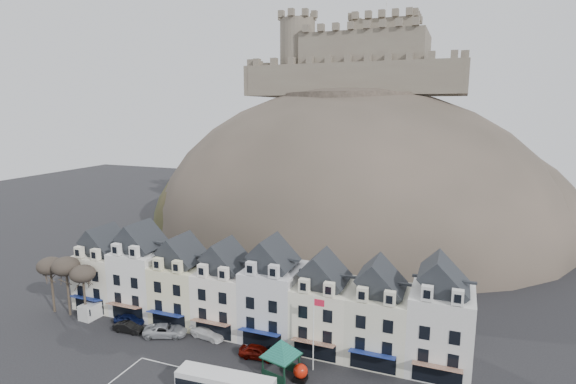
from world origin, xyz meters
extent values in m
cube|color=white|center=(-23.80, 16.00, 4.00)|extent=(6.80, 8.00, 8.00)
cube|color=black|center=(-23.80, 16.00, 9.20)|extent=(6.80, 5.76, 2.80)
cube|color=white|center=(-25.30, 12.40, 8.90)|extent=(1.20, 0.80, 1.60)
cube|color=white|center=(-22.30, 12.40, 8.90)|extent=(1.20, 0.80, 1.60)
cube|color=black|center=(-23.80, 11.97, 1.30)|extent=(5.10, 0.06, 2.20)
cube|color=navy|center=(-23.80, 11.30, 2.60)|extent=(5.10, 1.29, 0.43)
cube|color=white|center=(-17.00, 16.00, 4.60)|extent=(6.80, 8.00, 9.20)
cube|color=black|center=(-17.00, 16.00, 10.40)|extent=(6.80, 5.76, 2.80)
cube|color=white|center=(-18.50, 12.40, 10.10)|extent=(1.20, 0.80, 1.60)
cube|color=white|center=(-15.50, 12.40, 10.10)|extent=(1.20, 0.80, 1.60)
cube|color=black|center=(-17.00, 11.97, 1.30)|extent=(5.10, 0.06, 2.20)
cube|color=maroon|center=(-17.00, 11.30, 2.60)|extent=(5.10, 1.29, 0.43)
cube|color=#F2EBBB|center=(-10.20, 16.00, 4.00)|extent=(6.80, 8.00, 8.00)
cube|color=black|center=(-10.20, 16.00, 9.20)|extent=(6.80, 5.76, 2.80)
cube|color=#F2EBBB|center=(-11.70, 12.40, 8.90)|extent=(1.20, 0.80, 1.60)
cube|color=#F2EBBB|center=(-8.70, 12.40, 8.90)|extent=(1.20, 0.80, 1.60)
cube|color=black|center=(-10.20, 11.97, 1.30)|extent=(5.10, 0.06, 2.20)
cube|color=navy|center=(-10.20, 11.30, 2.60)|extent=(5.10, 1.29, 0.43)
cube|color=white|center=(-3.40, 16.00, 4.00)|extent=(6.80, 8.00, 8.00)
cube|color=black|center=(-3.40, 16.00, 9.20)|extent=(6.80, 5.76, 2.80)
cube|color=white|center=(-4.90, 12.40, 8.90)|extent=(1.20, 0.80, 1.60)
cube|color=white|center=(-1.90, 12.40, 8.90)|extent=(1.20, 0.80, 1.60)
cube|color=black|center=(-3.40, 11.97, 1.30)|extent=(5.10, 0.06, 2.20)
cube|color=maroon|center=(-3.40, 11.30, 2.60)|extent=(5.10, 1.29, 0.43)
cube|color=silver|center=(3.40, 16.00, 4.60)|extent=(6.80, 8.00, 9.20)
cube|color=black|center=(3.40, 16.00, 10.40)|extent=(6.80, 5.76, 2.80)
cube|color=silver|center=(1.90, 12.40, 10.10)|extent=(1.20, 0.80, 1.60)
cube|color=silver|center=(4.90, 12.40, 10.10)|extent=(1.20, 0.80, 1.60)
cube|color=black|center=(3.40, 11.97, 1.30)|extent=(5.10, 0.06, 2.20)
cube|color=navy|center=(3.40, 11.30, 2.60)|extent=(5.10, 1.29, 0.43)
cube|color=white|center=(10.20, 16.00, 4.00)|extent=(6.80, 8.00, 8.00)
cube|color=black|center=(10.20, 16.00, 9.20)|extent=(6.80, 5.76, 2.80)
cube|color=white|center=(8.70, 12.40, 8.90)|extent=(1.20, 0.80, 1.60)
cube|color=white|center=(11.70, 12.40, 8.90)|extent=(1.20, 0.80, 1.60)
cube|color=black|center=(10.20, 11.97, 1.30)|extent=(5.10, 0.06, 2.20)
cube|color=maroon|center=(10.20, 11.30, 2.60)|extent=(5.10, 1.29, 0.43)
cube|color=silver|center=(17.00, 16.00, 4.00)|extent=(6.80, 8.00, 8.00)
cube|color=black|center=(17.00, 16.00, 9.20)|extent=(6.80, 5.76, 2.80)
cube|color=silver|center=(15.50, 12.40, 8.90)|extent=(1.20, 0.80, 1.60)
cube|color=silver|center=(18.50, 12.40, 8.90)|extent=(1.20, 0.80, 1.60)
cube|color=black|center=(17.00, 11.97, 1.30)|extent=(5.10, 0.06, 2.20)
cube|color=navy|center=(17.00, 11.30, 2.60)|extent=(5.10, 1.29, 0.43)
cube|color=silver|center=(23.80, 16.00, 4.60)|extent=(6.80, 8.00, 9.20)
cube|color=black|center=(23.80, 16.00, 10.40)|extent=(6.80, 5.76, 2.80)
cube|color=silver|center=(22.30, 12.40, 10.10)|extent=(1.20, 0.80, 1.60)
cube|color=silver|center=(25.30, 12.40, 10.10)|extent=(1.20, 0.80, 1.60)
cube|color=black|center=(23.80, 11.97, 1.30)|extent=(5.10, 0.06, 2.20)
cube|color=maroon|center=(23.80, 11.30, 2.60)|extent=(5.10, 1.29, 0.43)
ellipsoid|color=#38332B|center=(0.00, 70.00, 0.00)|extent=(96.00, 76.00, 68.00)
ellipsoid|color=#273018|center=(-22.00, 64.00, 0.00)|extent=(52.00, 44.00, 42.00)
ellipsoid|color=#38332B|center=(24.00, 74.00, 0.00)|extent=(56.00, 48.00, 46.00)
ellipsoid|color=#273018|center=(-4.00, 56.00, 0.00)|extent=(40.00, 28.00, 28.00)
ellipsoid|color=#38332B|center=(10.00, 58.00, 0.00)|extent=(36.00, 28.00, 24.00)
cylinder|color=#38332B|center=(0.00, 70.00, 31.00)|extent=(30.00, 30.00, 3.00)
cube|color=#695C50|center=(0.00, 66.00, 35.50)|extent=(48.00, 2.20, 7.00)
cube|color=#695C50|center=(0.00, 86.00, 35.50)|extent=(48.00, 2.20, 7.00)
cube|color=#695C50|center=(-24.00, 76.00, 35.50)|extent=(2.20, 22.00, 7.00)
cube|color=#695C50|center=(24.00, 76.00, 35.50)|extent=(2.20, 22.00, 7.00)
cube|color=#695C50|center=(2.00, 76.00, 41.00)|extent=(28.00, 18.00, 10.00)
cube|color=#695C50|center=(6.00, 78.00, 42.50)|extent=(14.00, 12.00, 13.00)
cylinder|color=#695C50|center=(-14.00, 72.00, 41.00)|extent=(8.40, 8.40, 18.00)
cylinder|color=silver|center=(6.00, 78.00, 51.50)|extent=(0.16, 0.16, 5.00)
cylinder|color=#3B2E25|center=(-29.00, 10.50, 2.87)|extent=(0.32, 0.32, 5.74)
ellipsoid|color=#383028|center=(-29.00, 10.50, 6.97)|extent=(3.61, 3.61, 2.54)
cylinder|color=#3B2E25|center=(-26.00, 10.50, 3.01)|extent=(0.32, 0.32, 6.02)
ellipsoid|color=#383028|center=(-26.00, 10.50, 7.31)|extent=(3.78, 3.78, 2.67)
cylinder|color=#3B2E25|center=(-23.00, 10.50, 2.73)|extent=(0.32, 0.32, 5.46)
ellipsoid|color=#383028|center=(-23.00, 10.50, 6.63)|extent=(3.43, 3.43, 2.42)
cube|color=black|center=(4.05, 1.71, 1.81)|extent=(10.13, 2.96, 0.88)
cube|color=silver|center=(4.05, 1.71, 2.74)|extent=(10.12, 2.80, 0.23)
cube|color=black|center=(6.72, 9.28, 1.27)|extent=(0.19, 0.19, 2.54)
cube|color=black|center=(9.50, 8.59, 1.27)|extent=(0.19, 0.19, 2.54)
cube|color=black|center=(6.03, 6.51, 1.27)|extent=(0.19, 0.19, 2.54)
cube|color=black|center=(8.80, 5.81, 1.27)|extent=(0.19, 0.19, 2.54)
cube|color=black|center=(7.76, 7.55, 2.54)|extent=(4.24, 4.24, 0.13)
cone|color=#125243|center=(7.76, 7.55, 3.49)|extent=(6.79, 6.79, 1.90)
cube|color=black|center=(10.01, 7.56, 0.25)|extent=(1.33, 1.33, 0.51)
sphere|color=#B51B0A|center=(10.01, 7.56, 1.17)|extent=(1.58, 1.58, 1.58)
cylinder|color=silver|center=(10.64, 10.00, 4.43)|extent=(0.13, 0.13, 8.87)
cube|color=red|center=(11.25, 9.99, 8.20)|extent=(1.22, 0.06, 0.78)
cube|color=silver|center=(-22.43, 11.77, 1.06)|extent=(2.30, 4.75, 2.12)
cube|color=black|center=(-22.43, 11.77, 1.46)|extent=(1.92, 0.20, 0.91)
imported|color=#0A1236|center=(-16.16, 11.32, 0.71)|extent=(4.41, 2.40, 1.42)
imported|color=black|center=(-14.80, 9.50, 0.66)|extent=(4.08, 1.63, 1.32)
imported|color=#A8ACB0|center=(-9.60, 10.43, 0.77)|extent=(6.02, 4.38, 1.54)
imported|color=white|center=(-4.23, 12.00, 0.70)|extent=(5.06, 2.60, 1.40)
imported|color=#560A04|center=(3.83, 10.04, 0.78)|extent=(4.70, 2.18, 1.56)
imported|color=black|center=(6.63, 11.91, 0.64)|extent=(4.09, 2.08, 1.29)
camera|label=1|loc=(24.69, -33.99, 29.11)|focal=28.00mm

